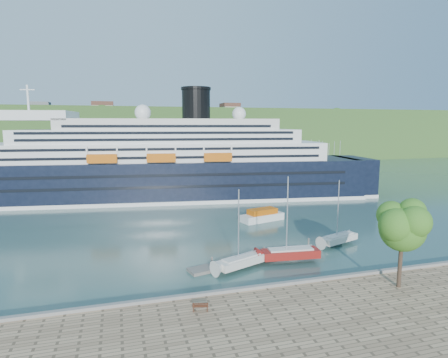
% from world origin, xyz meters
% --- Properties ---
extents(ground, '(400.00, 400.00, 0.00)m').
position_xyz_m(ground, '(0.00, 0.00, 0.00)').
color(ground, '#325956').
rests_on(ground, ground).
extents(far_hillside, '(400.00, 50.00, 24.00)m').
position_xyz_m(far_hillside, '(0.00, 145.00, 12.00)').
color(far_hillside, '#315220').
rests_on(far_hillside, ground).
extents(quay_coping, '(220.00, 0.50, 0.30)m').
position_xyz_m(quay_coping, '(0.00, -0.20, 1.15)').
color(quay_coping, slate).
rests_on(quay_coping, promenade).
extents(cruise_ship, '(113.32, 30.98, 25.18)m').
position_xyz_m(cruise_ship, '(-9.21, 52.94, 12.59)').
color(cruise_ship, black).
rests_on(cruise_ship, ground).
extents(park_bench, '(1.52, 0.90, 0.91)m').
position_xyz_m(park_bench, '(-8.72, -3.01, 1.45)').
color(park_bench, '#462314').
rests_on(park_bench, promenade).
extents(promenade_tree, '(5.78, 5.78, 9.58)m').
position_xyz_m(promenade_tree, '(11.14, -3.69, 5.79)').
color(promenade_tree, '#2B681B').
rests_on(promenade_tree, promenade).
extents(floating_pontoon, '(16.85, 5.95, 0.37)m').
position_xyz_m(floating_pontoon, '(0.57, 9.48, 0.19)').
color(floating_pontoon, slate).
rests_on(floating_pontoon, ground).
extents(sailboat_white_near, '(7.29, 4.48, 9.14)m').
position_xyz_m(sailboat_white_near, '(-1.48, 7.36, 4.57)').
color(sailboat_white_near, silver).
rests_on(sailboat_white_near, ground).
extents(sailboat_red, '(8.09, 3.03, 10.20)m').
position_xyz_m(sailboat_red, '(5.10, 7.90, 5.10)').
color(sailboat_red, maroon).
rests_on(sailboat_red, ground).
extents(sailboat_white_far, '(7.09, 4.02, 8.84)m').
position_xyz_m(sailboat_white_far, '(14.66, 12.08, 4.42)').
color(sailboat_white_far, silver).
rests_on(sailboat_white_far, ground).
extents(tender_launch, '(8.35, 4.68, 2.19)m').
position_xyz_m(tender_launch, '(9.18, 27.43, 1.09)').
color(tender_launch, '#C5580B').
rests_on(tender_launch, ground).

